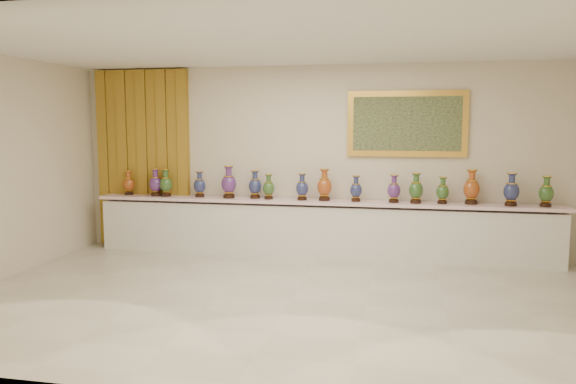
# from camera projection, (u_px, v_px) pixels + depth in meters

# --- Properties ---
(ground) EXTENTS (8.00, 8.00, 0.00)m
(ground) POSITION_uv_depth(u_px,v_px,m) (291.00, 300.00, 6.67)
(ground) COLOR beige
(ground) RESTS_ON ground
(room) EXTENTS (8.00, 8.00, 8.00)m
(room) POSITION_uv_depth(u_px,v_px,m) (182.00, 154.00, 9.32)
(room) COLOR beige
(room) RESTS_ON ground
(counter) EXTENTS (7.28, 0.48, 0.90)m
(counter) POSITION_uv_depth(u_px,v_px,m) (319.00, 229.00, 8.83)
(counter) COLOR white
(counter) RESTS_ON ground
(vase_0) EXTENTS (0.25, 0.25, 0.41)m
(vase_0) POSITION_uv_depth(u_px,v_px,m) (129.00, 184.00, 9.41)
(vase_0) COLOR black
(vase_0) RESTS_ON counter
(vase_1) EXTENTS (0.27, 0.27, 0.46)m
(vase_1) POSITION_uv_depth(u_px,v_px,m) (156.00, 184.00, 9.25)
(vase_1) COLOR black
(vase_1) RESTS_ON counter
(vase_2) EXTENTS (0.27, 0.27, 0.45)m
(vase_2) POSITION_uv_depth(u_px,v_px,m) (166.00, 184.00, 9.21)
(vase_2) COLOR black
(vase_2) RESTS_ON counter
(vase_3) EXTENTS (0.20, 0.20, 0.42)m
(vase_3) POSITION_uv_depth(u_px,v_px,m) (200.00, 185.00, 9.13)
(vase_3) COLOR black
(vase_3) RESTS_ON counter
(vase_4) EXTENTS (0.29, 0.29, 0.52)m
(vase_4) POSITION_uv_depth(u_px,v_px,m) (229.00, 184.00, 8.99)
(vase_4) COLOR black
(vase_4) RESTS_ON counter
(vase_5) EXTENTS (0.26, 0.26, 0.45)m
(vase_5) POSITION_uv_depth(u_px,v_px,m) (255.00, 186.00, 8.96)
(vase_5) COLOR black
(vase_5) RESTS_ON counter
(vase_6) EXTENTS (0.19, 0.19, 0.40)m
(vase_6) POSITION_uv_depth(u_px,v_px,m) (269.00, 188.00, 8.86)
(vase_6) COLOR black
(vase_6) RESTS_ON counter
(vase_7) EXTENTS (0.21, 0.21, 0.42)m
(vase_7) POSITION_uv_depth(u_px,v_px,m) (302.00, 188.00, 8.76)
(vase_7) COLOR black
(vase_7) RESTS_ON counter
(vase_8) EXTENTS (0.24, 0.24, 0.50)m
(vase_8) POSITION_uv_depth(u_px,v_px,m) (324.00, 186.00, 8.69)
(vase_8) COLOR black
(vase_8) RESTS_ON counter
(vase_9) EXTENTS (0.19, 0.19, 0.40)m
(vase_9) POSITION_uv_depth(u_px,v_px,m) (356.00, 190.00, 8.61)
(vase_9) COLOR black
(vase_9) RESTS_ON counter
(vase_10) EXTENTS (0.24, 0.24, 0.42)m
(vase_10) POSITION_uv_depth(u_px,v_px,m) (394.00, 190.00, 8.48)
(vase_10) COLOR black
(vase_10) RESTS_ON counter
(vase_11) EXTENTS (0.26, 0.26, 0.46)m
(vase_11) POSITION_uv_depth(u_px,v_px,m) (416.00, 190.00, 8.40)
(vase_11) COLOR black
(vase_11) RESTS_ON counter
(vase_12) EXTENTS (0.25, 0.25, 0.40)m
(vase_12) POSITION_uv_depth(u_px,v_px,m) (443.00, 192.00, 8.36)
(vase_12) COLOR black
(vase_12) RESTS_ON counter
(vase_13) EXTENTS (0.31, 0.31, 0.52)m
(vase_13) POSITION_uv_depth(u_px,v_px,m) (472.00, 189.00, 8.31)
(vase_13) COLOR black
(vase_13) RESTS_ON counter
(vase_14) EXTENTS (0.23, 0.23, 0.48)m
(vase_14) POSITION_uv_depth(u_px,v_px,m) (511.00, 191.00, 8.13)
(vase_14) COLOR black
(vase_14) RESTS_ON counter
(vase_15) EXTENTS (0.25, 0.25, 0.44)m
(vase_15) POSITION_uv_depth(u_px,v_px,m) (546.00, 193.00, 8.05)
(vase_15) COLOR black
(vase_15) RESTS_ON counter
(label_card) EXTENTS (0.10, 0.06, 0.00)m
(label_card) POSITION_uv_depth(u_px,v_px,m) (274.00, 200.00, 8.77)
(label_card) COLOR white
(label_card) RESTS_ON counter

